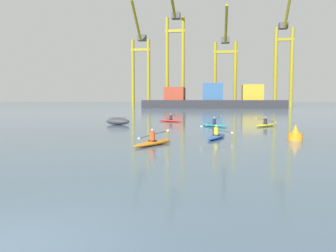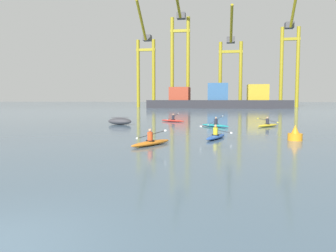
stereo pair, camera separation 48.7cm
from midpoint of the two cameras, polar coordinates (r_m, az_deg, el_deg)
The scene contains 12 objects.
container_barge at distance 104.19m, azimuth 7.62°, elevation 4.40°, with size 42.87×9.64×7.57m.
gantry_crane_west at distance 120.28m, azimuth -4.84°, elevation 11.06°, with size 6.82×16.24×34.21m.
gantry_crane_west_mid at distance 113.75m, azimuth 1.05°, elevation 12.92°, with size 6.54×17.47×36.47m.
gantry_crane_east_mid at distance 118.38m, azimuth 9.59°, elevation 10.74°, with size 8.10×17.11×31.52m.
gantry_crane_east at distance 121.40m, azimuth 19.03°, elevation 11.51°, with size 6.42×14.85×37.50m.
capsized_dinghy at distance 34.83m, azimuth -8.93°, elevation 0.78°, with size 2.75×1.53×0.76m.
channel_buoy at distance 22.69m, azimuth 20.28°, elevation -1.38°, with size 0.90×0.90×1.00m.
kayak_red at distance 39.10m, azimuth 0.03°, elevation 0.97°, with size 3.22×2.26×0.99m.
kayak_blue at distance 22.35m, azimuth 7.65°, elevation -1.71°, with size 2.19×3.43×0.95m.
kayak_teal at distance 32.16m, azimuth 7.35°, elevation 0.18°, with size 2.94×2.71×1.08m.
kayak_orange at distance 18.98m, azimuth -3.26°, elevation -2.78°, with size 2.04×3.33×0.97m.
kayak_yellow at distance 33.47m, azimuth 15.90°, elevation 0.21°, with size 2.55×3.06×0.95m.
Camera 1 is at (3.64, -5.00, 2.57)m, focal length 35.82 mm.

